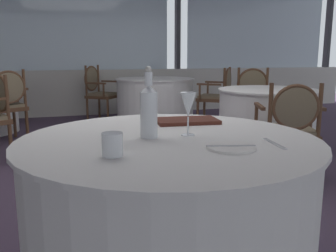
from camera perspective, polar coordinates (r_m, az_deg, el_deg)
The scene contains 17 objects.
ground_plane at distance 3.41m, azimuth -5.69°, elevation -8.24°, with size 15.04×15.04×0.00m, color #47384C.
window_wall_far at distance 7.12m, azimuth -12.79°, elevation 10.76°, with size 11.57×0.14×2.84m.
foreground_table at distance 1.79m, azimuth 0.11°, elevation -13.56°, with size 1.37×1.37×0.75m.
side_plate at distance 1.50m, azimuth 9.76°, elevation -3.28°, with size 0.20×0.20×0.01m, color white.
butter_knife at distance 1.50m, azimuth 9.76°, elevation -3.09°, with size 0.20×0.02×0.00m, color silver.
dinner_fork at distance 1.62m, azimuth 16.21°, elevation -2.63°, with size 0.19×0.02×0.00m, color silver.
water_bottle at distance 1.65m, azimuth -3.01°, elevation 2.56°, with size 0.08×0.08×0.32m.
wine_glass at distance 1.70m, azimuth 3.15°, elevation 3.19°, with size 0.08×0.08×0.20m.
water_tumbler at distance 1.37m, azimuth -8.65°, elevation -2.85°, with size 0.08×0.08×0.09m, color white.
menu_book at distance 2.05m, azimuth 2.97°, elevation 0.82°, with size 0.34×0.20×0.02m, color #512319.
dining_chair_0_1 at distance 5.11m, azimuth -23.89°, elevation 3.68°, with size 0.64×0.62×0.95m.
background_table_1 at distance 6.08m, azimuth -1.99°, elevation 3.91°, with size 1.29×1.29×0.75m.
dining_chair_1_0 at distance 6.54m, azimuth -10.81°, elevation 5.73°, with size 0.65×0.66×0.95m.
dining_chair_1_1 at distance 5.75m, azimuth 7.97°, elevation 5.22°, with size 0.65×0.66×0.94m.
background_table_3 at distance 4.30m, azimuth 15.12°, elevation 0.61°, with size 1.11×1.11×0.75m.
dining_chair_3_0 at distance 3.34m, azimuth 18.46°, elevation 0.23°, with size 0.63×0.60×0.90m.
dining_chair_3_1 at distance 5.24m, azimuth 13.14°, elevation 4.39°, with size 0.63×0.60×0.95m.
Camera 1 is at (-0.67, -3.15, 1.12)m, focal length 39.18 mm.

